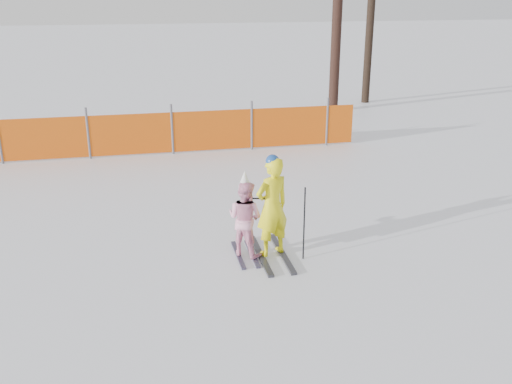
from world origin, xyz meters
TOP-DOWN VIEW (x-y plane):
  - ground at (0.00, 0.00)m, footprint 120.00×120.00m
  - adult at (0.21, 0.31)m, footprint 0.66×1.40m
  - child at (-0.19, 0.41)m, footprint 0.73×0.96m
  - ski_poles at (0.52, 0.16)m, footprint 0.81×0.31m
  - safety_fence at (-4.55, 6.39)m, footprint 16.72×0.06m
  - tree_trunks at (5.36, 11.01)m, footprint 1.93×1.48m

SIDE VIEW (x-z plane):
  - ground at x=0.00m, z-range 0.00..0.00m
  - safety_fence at x=-4.55m, z-range -0.07..1.18m
  - child at x=-0.19m, z-range -0.06..1.32m
  - ski_poles at x=0.52m, z-range 0.07..1.24m
  - adult at x=0.21m, z-range -0.01..1.62m
  - tree_trunks at x=5.36m, z-range -0.29..6.71m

